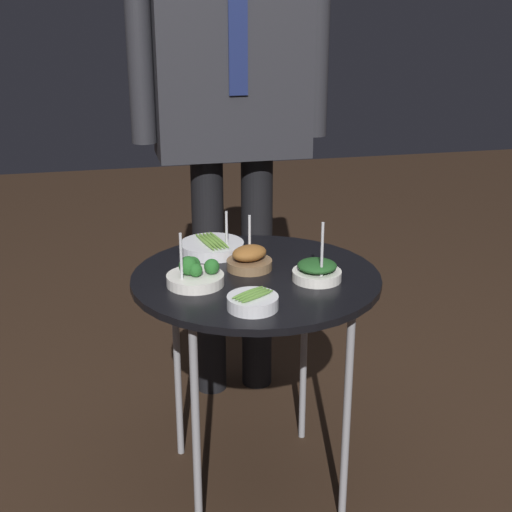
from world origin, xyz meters
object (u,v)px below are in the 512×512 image
Objects in this scene: bowl_spinach_mid_right at (317,271)px; bowl_roast_front_right at (249,259)px; waiter_figure at (231,79)px; bowl_asparagus_back_left at (253,302)px; bowl_asparagus_front_left at (212,247)px; serving_cart at (256,292)px; bowl_broccoli_mid_left at (195,275)px.

bowl_roast_front_right is at bearing 142.63° from bowl_spinach_mid_right.
bowl_spinach_mid_right is 0.73m from waiter_figure.
bowl_asparagus_back_left is 0.07× the size of waiter_figure.
bowl_roast_front_right is at bearing -96.02° from waiter_figure.
bowl_asparagus_front_left is 0.33m from bowl_spinach_mid_right.
serving_cart is at bearing -66.64° from bowl_asparagus_front_left.
serving_cart is 0.21m from bowl_asparagus_back_left.
bowl_spinach_mid_right is 0.10× the size of waiter_figure.
serving_cart is 0.09m from bowl_roast_front_right.
bowl_broccoli_mid_left is 0.72m from waiter_figure.
waiter_figure is at bearing 70.55° from bowl_broccoli_mid_left.
waiter_figure is (0.05, 0.50, 0.39)m from bowl_roast_front_right.
waiter_figure reaches higher than serving_cart.
bowl_asparagus_front_left is at bearing 117.19° from bowl_roast_front_right.
bowl_broccoli_mid_left reaches higher than bowl_asparagus_back_left.
bowl_roast_front_right is 0.17m from bowl_broccoli_mid_left.
bowl_spinach_mid_right is 1.37× the size of bowl_asparagus_back_left.
bowl_broccoli_mid_left is 0.88× the size of bowl_spinach_mid_right.
waiter_figure reaches higher than bowl_asparagus_front_left.
bowl_asparagus_back_left is at bearing -97.50° from waiter_figure.
serving_cart is 3.97× the size of bowl_spinach_mid_right.
bowl_broccoli_mid_left is at bearing -169.16° from serving_cart.
bowl_asparagus_front_left is at bearing 113.36° from serving_cart.
bowl_asparagus_front_left is 0.11× the size of waiter_figure.
bowl_asparagus_back_left is (-0.19, -0.13, -0.01)m from bowl_spinach_mid_right.
bowl_spinach_mid_right is (0.22, -0.25, 0.01)m from bowl_asparagus_front_left.
bowl_asparagus_back_left is at bearing -85.84° from bowl_asparagus_front_left.
bowl_spinach_mid_right reaches higher than bowl_broccoli_mid_left.
bowl_roast_front_right is at bearing -62.81° from bowl_asparagus_front_left.
serving_cart is 0.18m from bowl_broccoli_mid_left.
bowl_spinach_mid_right is at bearing -37.37° from bowl_roast_front_right.
bowl_broccoli_mid_left reaches higher than bowl_asparagus_front_left.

